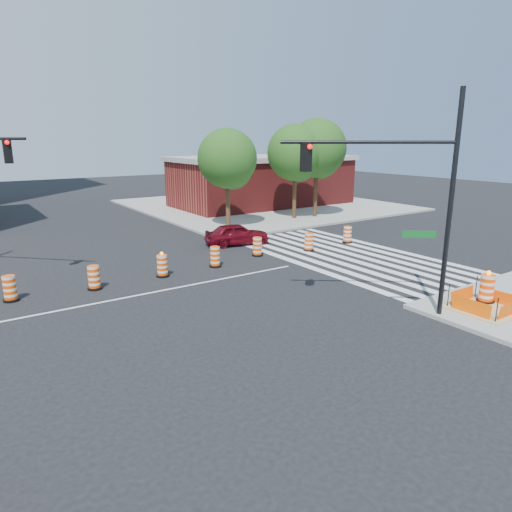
% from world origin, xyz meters
% --- Properties ---
extents(ground, '(120.00, 120.00, 0.00)m').
position_xyz_m(ground, '(0.00, 0.00, 0.00)').
color(ground, black).
rests_on(ground, ground).
extents(sidewalk_ne, '(22.00, 22.00, 0.15)m').
position_xyz_m(sidewalk_ne, '(18.00, 18.00, 0.07)').
color(sidewalk_ne, gray).
rests_on(sidewalk_ne, ground).
extents(crosswalk_east, '(6.75, 13.50, 0.01)m').
position_xyz_m(crosswalk_east, '(10.95, 0.00, 0.01)').
color(crosswalk_east, silver).
rests_on(crosswalk_east, ground).
extents(lane_centerline, '(14.00, 0.12, 0.01)m').
position_xyz_m(lane_centerline, '(0.00, 0.00, 0.01)').
color(lane_centerline, silver).
rests_on(lane_centerline, ground).
extents(excavation_pit, '(2.20, 2.20, 0.90)m').
position_xyz_m(excavation_pit, '(9.00, -9.00, 0.22)').
color(excavation_pit, tan).
rests_on(excavation_pit, ground).
extents(brick_storefront, '(16.50, 8.50, 4.60)m').
position_xyz_m(brick_storefront, '(18.00, 18.00, 2.32)').
color(brick_storefront, maroon).
rests_on(brick_storefront, ground).
extents(red_coupe, '(4.05, 2.40, 1.29)m').
position_xyz_m(red_coupe, '(7.41, 5.48, 0.65)').
color(red_coupe, '#5A0712').
rests_on(red_coupe, ground).
extents(signal_pole_se, '(4.69, 3.58, 7.63)m').
position_xyz_m(signal_pole_se, '(6.04, -7.34, 4.69)').
color(signal_pole_se, black).
rests_on(signal_pole_se, ground).
extents(pit_drum, '(0.65, 0.65, 1.27)m').
position_xyz_m(pit_drum, '(9.71, -8.62, 0.68)').
color(pit_drum, black).
rests_on(pit_drum, ground).
extents(tree_north_c, '(4.04, 4.04, 6.88)m').
position_xyz_m(tree_north_c, '(9.53, 10.00, 4.62)').
color(tree_north_c, '#382314').
rests_on(tree_north_c, ground).
extents(tree_north_d, '(4.28, 4.28, 7.27)m').
position_xyz_m(tree_north_d, '(15.73, 10.37, 4.88)').
color(tree_north_d, '#382314').
rests_on(tree_north_d, ground).
extents(tree_north_e, '(4.53, 4.53, 7.71)m').
position_xyz_m(tree_north_e, '(17.59, 10.05, 5.18)').
color(tree_north_e, '#382314').
rests_on(tree_north_e, ground).
extents(median_drum_2, '(0.60, 0.60, 1.02)m').
position_xyz_m(median_drum_2, '(-5.09, 2.16, 0.48)').
color(median_drum_2, black).
rests_on(median_drum_2, ground).
extents(median_drum_3, '(0.60, 0.60, 1.02)m').
position_xyz_m(median_drum_3, '(-1.97, 1.77, 0.48)').
color(median_drum_3, black).
rests_on(median_drum_3, ground).
extents(median_drum_4, '(0.60, 0.60, 1.18)m').
position_xyz_m(median_drum_4, '(1.13, 1.88, 0.49)').
color(median_drum_4, black).
rests_on(median_drum_4, ground).
extents(median_drum_5, '(0.60, 0.60, 1.02)m').
position_xyz_m(median_drum_5, '(3.95, 1.96, 0.48)').
color(median_drum_5, black).
rests_on(median_drum_5, ground).
extents(median_drum_6, '(0.60, 0.60, 1.02)m').
position_xyz_m(median_drum_6, '(6.91, 2.58, 0.48)').
color(median_drum_6, black).
rests_on(median_drum_6, ground).
extents(median_drum_7, '(0.60, 0.60, 1.02)m').
position_xyz_m(median_drum_7, '(9.96, 1.89, 0.48)').
color(median_drum_7, black).
rests_on(median_drum_7, ground).
extents(median_drum_8, '(0.60, 0.60, 1.02)m').
position_xyz_m(median_drum_8, '(13.23, 2.11, 0.48)').
color(median_drum_8, black).
rests_on(median_drum_8, ground).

